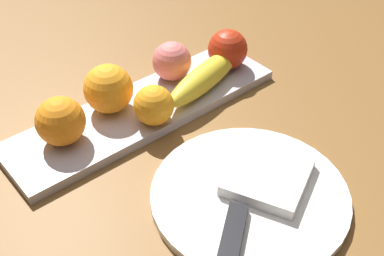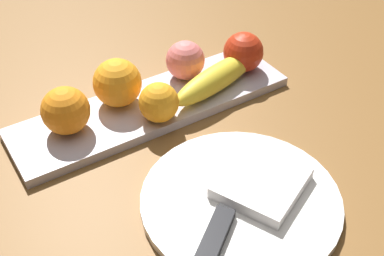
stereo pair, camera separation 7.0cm
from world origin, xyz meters
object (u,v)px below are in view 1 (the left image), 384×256
object	(u,v)px
folded_napkin	(268,176)
knife	(235,225)
apple	(228,49)
peach	(172,61)
fruit_tray	(144,110)
orange_center	(108,89)
banana	(206,76)
orange_near_banana	(154,105)
dinner_plate	(250,195)
orange_near_apple	(60,121)

from	to	relation	value
folded_napkin	knife	world-z (taller)	folded_napkin
apple	peach	xyz separation A→B (m)	(-0.09, 0.03, -0.00)
fruit_tray	orange_center	xyz separation A→B (m)	(-0.04, 0.03, 0.05)
orange_center	banana	bearing A→B (deg)	-18.31
fruit_tray	orange_near_banana	bearing A→B (deg)	-103.61
fruit_tray	folded_napkin	world-z (taller)	folded_napkin
peach	folded_napkin	size ratio (longest dim) A/B	0.60
apple	peach	distance (m)	0.10
apple	knife	xyz separation A→B (m)	(-0.23, -0.26, -0.03)
dinner_plate	folded_napkin	world-z (taller)	folded_napkin
orange_near_banana	knife	distance (m)	0.23
dinner_plate	knife	world-z (taller)	knife
apple	dinner_plate	world-z (taller)	apple
banana	orange_near_banana	xyz separation A→B (m)	(-0.12, -0.02, 0.01)
orange_near_banana	knife	size ratio (longest dim) A/B	0.38
apple	banana	size ratio (longest dim) A/B	0.35
orange_center	knife	size ratio (longest dim) A/B	0.48
orange_near_apple	peach	world-z (taller)	orange_near_apple
orange_near_banana	peach	distance (m)	0.12
apple	fruit_tray	bearing A→B (deg)	179.99
dinner_plate	folded_napkin	xyz separation A→B (m)	(0.03, 0.00, 0.01)
fruit_tray	folded_napkin	size ratio (longest dim) A/B	4.20
banana	dinner_plate	xyz separation A→B (m)	(-0.11, -0.21, -0.03)
banana	knife	size ratio (longest dim) A/B	1.22
orange_near_banana	orange_near_apple	bearing A→B (deg)	158.55
apple	dinner_plate	distance (m)	0.30
orange_center	dinner_plate	world-z (taller)	orange_center
fruit_tray	orange_near_apple	xyz separation A→B (m)	(-0.14, 0.01, 0.04)
orange_near_banana	peach	size ratio (longest dim) A/B	0.93
folded_napkin	dinner_plate	bearing A→B (deg)	-180.00
apple	knife	distance (m)	0.35
peach	banana	bearing A→B (deg)	-65.65
fruit_tray	folded_napkin	distance (m)	0.24
knife	apple	bearing A→B (deg)	11.93
fruit_tray	orange_near_banana	world-z (taller)	orange_near_banana
orange_center	folded_napkin	distance (m)	0.27
orange_near_banana	dinner_plate	world-z (taller)	orange_near_banana
apple	banana	bearing A→B (deg)	-161.45
banana	orange_center	xyz separation A→B (m)	(-0.15, 0.05, 0.02)
folded_napkin	knife	bearing A→B (deg)	-161.30
banana	peach	bearing A→B (deg)	-79.99
fruit_tray	dinner_plate	size ratio (longest dim) A/B	1.74
orange_near_apple	orange_near_banana	size ratio (longest dim) A/B	1.17
orange_near_apple	peach	xyz separation A→B (m)	(0.22, 0.02, -0.00)
orange_near_apple	knife	size ratio (longest dim) A/B	0.45
banana	orange_near_banana	size ratio (longest dim) A/B	3.18
peach	knife	xyz separation A→B (m)	(-0.14, -0.30, -0.03)
fruit_tray	knife	size ratio (longest dim) A/B	2.87
peach	folded_napkin	bearing A→B (deg)	-100.52
apple	folded_napkin	world-z (taller)	apple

